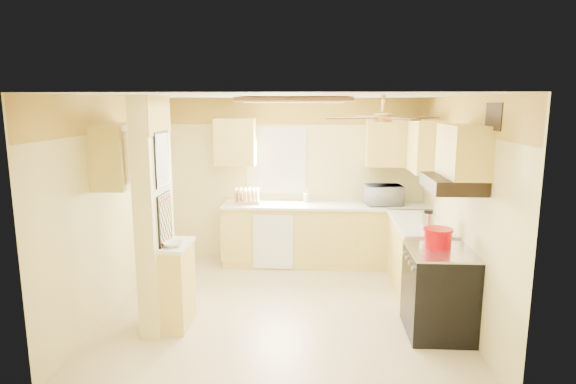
# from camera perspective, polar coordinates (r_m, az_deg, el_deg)

# --- Properties ---
(floor) EXTENTS (4.00, 4.00, 0.00)m
(floor) POSITION_cam_1_polar(r_m,az_deg,el_deg) (5.96, -0.41, -13.46)
(floor) COLOR beige
(floor) RESTS_ON ground
(ceiling) EXTENTS (4.00, 4.00, 0.00)m
(ceiling) POSITION_cam_1_polar(r_m,az_deg,el_deg) (5.45, -0.45, 11.32)
(ceiling) COLOR white
(ceiling) RESTS_ON wall_back
(wall_back) EXTENTS (4.00, 0.00, 4.00)m
(wall_back) POSITION_cam_1_polar(r_m,az_deg,el_deg) (7.44, 0.53, 1.44)
(wall_back) COLOR #E6D88C
(wall_back) RESTS_ON floor
(wall_front) EXTENTS (4.00, 0.00, 4.00)m
(wall_front) POSITION_cam_1_polar(r_m,az_deg,el_deg) (3.74, -2.36, -7.75)
(wall_front) COLOR #E6D88C
(wall_front) RESTS_ON floor
(wall_left) EXTENTS (0.00, 3.80, 3.80)m
(wall_left) POSITION_cam_1_polar(r_m,az_deg,el_deg) (6.04, -19.72, -1.31)
(wall_left) COLOR #E6D88C
(wall_left) RESTS_ON floor
(wall_right) EXTENTS (0.00, 3.80, 3.80)m
(wall_right) POSITION_cam_1_polar(r_m,az_deg,el_deg) (5.80, 19.71, -1.78)
(wall_right) COLOR #E6D88C
(wall_right) RESTS_ON floor
(wallpaper_border) EXTENTS (4.00, 0.02, 0.40)m
(wallpaper_border) POSITION_cam_1_polar(r_m,az_deg,el_deg) (7.33, 0.54, 9.55)
(wallpaper_border) COLOR #FFD54B
(wallpaper_border) RESTS_ON wall_back
(partition_column) EXTENTS (0.20, 0.70, 2.50)m
(partition_column) POSITION_cam_1_polar(r_m,az_deg,el_deg) (5.31, -15.55, -2.64)
(partition_column) COLOR #E6D88C
(partition_column) RESTS_ON floor
(partition_ledge) EXTENTS (0.25, 0.55, 0.90)m
(partition_ledge) POSITION_cam_1_polar(r_m,az_deg,el_deg) (5.48, -12.91, -10.88)
(partition_ledge) COLOR #E4C86F
(partition_ledge) RESTS_ON floor
(ledge_top) EXTENTS (0.28, 0.58, 0.04)m
(ledge_top) POSITION_cam_1_polar(r_m,az_deg,el_deg) (5.33, -13.12, -6.16)
(ledge_top) COLOR white
(ledge_top) RESTS_ON partition_ledge
(lower_cabinets_back) EXTENTS (3.00, 0.60, 0.90)m
(lower_cabinets_back) POSITION_cam_1_polar(r_m,az_deg,el_deg) (7.31, 4.34, -5.18)
(lower_cabinets_back) COLOR #E4C86F
(lower_cabinets_back) RESTS_ON floor
(lower_cabinets_right) EXTENTS (0.60, 1.40, 0.90)m
(lower_cabinets_right) POSITION_cam_1_polar(r_m,az_deg,el_deg) (6.49, 15.23, -7.56)
(lower_cabinets_right) COLOR #E4C86F
(lower_cabinets_right) RESTS_ON floor
(countertop_back) EXTENTS (3.04, 0.64, 0.04)m
(countertop_back) POSITION_cam_1_polar(r_m,az_deg,el_deg) (7.19, 4.39, -1.59)
(countertop_back) COLOR white
(countertop_back) RESTS_ON lower_cabinets_back
(countertop_right) EXTENTS (0.64, 1.44, 0.04)m
(countertop_right) POSITION_cam_1_polar(r_m,az_deg,el_deg) (6.36, 15.34, -3.54)
(countertop_right) COLOR white
(countertop_right) RESTS_ON lower_cabinets_right
(dishwasher_panel) EXTENTS (0.58, 0.02, 0.80)m
(dishwasher_panel) POSITION_cam_1_polar(r_m,az_deg,el_deg) (7.04, -1.77, -5.94)
(dishwasher_panel) COLOR white
(dishwasher_panel) RESTS_ON lower_cabinets_back
(window) EXTENTS (0.92, 0.02, 1.02)m
(window) POSITION_cam_1_polar(r_m,az_deg,el_deg) (7.40, -1.41, 3.73)
(window) COLOR white
(window) RESTS_ON wall_back
(upper_cab_back_left) EXTENTS (0.60, 0.35, 0.70)m
(upper_cab_back_left) POSITION_cam_1_polar(r_m,az_deg,el_deg) (7.29, -6.26, 5.94)
(upper_cab_back_left) COLOR #E4C86F
(upper_cab_back_left) RESTS_ON wall_back
(upper_cab_back_right) EXTENTS (0.90, 0.35, 0.70)m
(upper_cab_back_right) POSITION_cam_1_polar(r_m,az_deg,el_deg) (7.28, 12.80, 5.74)
(upper_cab_back_right) COLOR #E4C86F
(upper_cab_back_right) RESTS_ON wall_back
(upper_cab_right) EXTENTS (0.35, 1.00, 0.70)m
(upper_cab_right) POSITION_cam_1_polar(r_m,az_deg,el_deg) (6.87, 15.72, 5.34)
(upper_cab_right) COLOR #E4C86F
(upper_cab_right) RESTS_ON wall_right
(upper_cab_left_wall) EXTENTS (0.35, 0.75, 0.70)m
(upper_cab_left_wall) POSITION_cam_1_polar(r_m,az_deg,el_deg) (5.66, -19.44, 4.10)
(upper_cab_left_wall) COLOR #E4C86F
(upper_cab_left_wall) RESTS_ON wall_left
(upper_cab_over_stove) EXTENTS (0.35, 0.76, 0.52)m
(upper_cab_over_stove) POSITION_cam_1_polar(r_m,az_deg,el_deg) (5.12, 20.01, 4.59)
(upper_cab_over_stove) COLOR #E4C86F
(upper_cab_over_stove) RESTS_ON wall_right
(stove) EXTENTS (0.68, 0.77, 0.92)m
(stove) POSITION_cam_1_polar(r_m,az_deg,el_deg) (5.43, 17.41, -11.19)
(stove) COLOR black
(stove) RESTS_ON floor
(range_hood) EXTENTS (0.50, 0.76, 0.14)m
(range_hood) POSITION_cam_1_polar(r_m,az_deg,el_deg) (5.14, 18.88, 0.96)
(range_hood) COLOR black
(range_hood) RESTS_ON upper_cab_over_stove
(poster_menu) EXTENTS (0.02, 0.42, 0.57)m
(poster_menu) POSITION_cam_1_polar(r_m,az_deg,el_deg) (5.17, -14.70, 3.81)
(poster_menu) COLOR black
(poster_menu) RESTS_ON partition_column
(poster_nashville) EXTENTS (0.02, 0.42, 0.57)m
(poster_nashville) POSITION_cam_1_polar(r_m,az_deg,el_deg) (5.29, -14.37, -3.20)
(poster_nashville) COLOR black
(poster_nashville) RESTS_ON partition_column
(ceiling_light_panel) EXTENTS (1.35, 0.95, 0.06)m
(ceiling_light_panel) POSITION_cam_1_polar(r_m,az_deg,el_deg) (5.94, 0.86, 10.82)
(ceiling_light_panel) COLOR brown
(ceiling_light_panel) RESTS_ON ceiling
(ceiling_fan) EXTENTS (1.15, 1.15, 0.26)m
(ceiling_fan) POSITION_cam_1_polar(r_m,az_deg,el_deg) (4.78, 11.17, 8.68)
(ceiling_fan) COLOR gold
(ceiling_fan) RESTS_ON ceiling
(vent_grate) EXTENTS (0.02, 0.40, 0.25)m
(vent_grate) POSITION_cam_1_polar(r_m,az_deg,el_deg) (4.82, 23.24, 8.21)
(vent_grate) COLOR black
(vent_grate) RESTS_ON wall_right
(microwave) EXTENTS (0.57, 0.43, 0.29)m
(microwave) POSITION_cam_1_polar(r_m,az_deg,el_deg) (7.24, 11.27, -0.34)
(microwave) COLOR white
(microwave) RESTS_ON countertop_back
(bowl) EXTENTS (0.27, 0.27, 0.05)m
(bowl) POSITION_cam_1_polar(r_m,az_deg,el_deg) (5.22, -13.49, -6.01)
(bowl) COLOR white
(bowl) RESTS_ON ledge_top
(dutch_oven) EXTENTS (0.31, 0.31, 0.20)m
(dutch_oven) POSITION_cam_1_polar(r_m,az_deg,el_deg) (5.35, 17.34, -5.19)
(dutch_oven) COLOR #BB0108
(dutch_oven) RESTS_ON stove
(kettle) EXTENTS (0.16, 0.16, 0.24)m
(kettle) POSITION_cam_1_polar(r_m,az_deg,el_deg) (5.91, 16.28, -3.31)
(kettle) COLOR silver
(kettle) RESTS_ON countertop_right
(dish_rack) EXTENTS (0.40, 0.31, 0.22)m
(dish_rack) POSITION_cam_1_polar(r_m,az_deg,el_deg) (7.26, -4.92, -0.68)
(dish_rack) COLOR #D7B17C
(dish_rack) RESTS_ON countertop_back
(utensil_crock) EXTENTS (0.10, 0.10, 0.20)m
(utensil_crock) POSITION_cam_1_polar(r_m,az_deg,el_deg) (7.32, 2.23, -0.66)
(utensil_crock) COLOR white
(utensil_crock) RESTS_ON countertop_back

